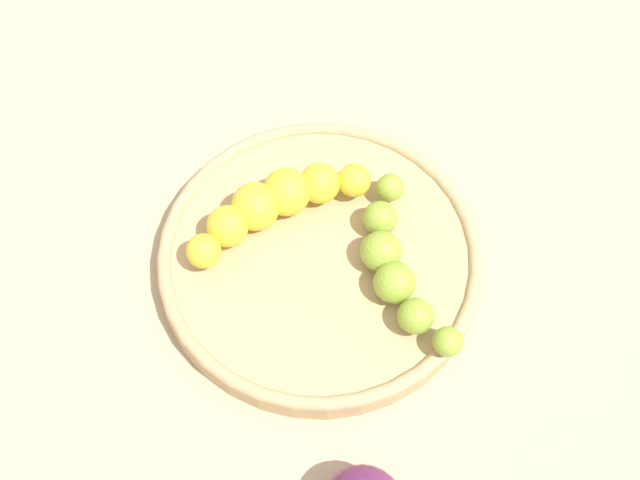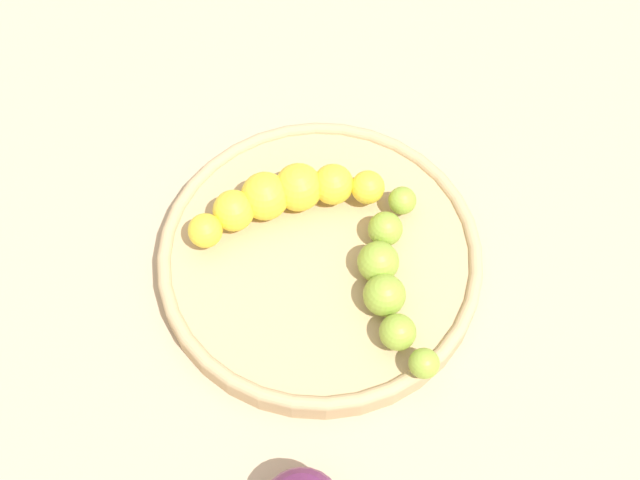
{
  "view_description": "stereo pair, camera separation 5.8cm",
  "coord_description": "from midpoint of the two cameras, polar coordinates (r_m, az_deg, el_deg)",
  "views": [
    {
      "loc": [
        -0.15,
        0.25,
        0.54
      ],
      "look_at": [
        0.0,
        0.0,
        0.04
      ],
      "focal_mm": 46.82,
      "sensor_mm": 36.0,
      "label": 1
    },
    {
      "loc": [
        -0.2,
        0.21,
        0.54
      ],
      "look_at": [
        0.0,
        0.0,
        0.04
      ],
      "focal_mm": 46.82,
      "sensor_mm": 36.0,
      "label": 2
    }
  ],
  "objects": [
    {
      "name": "banana_yellow",
      "position": [
        0.6,
        -5.95,
        2.27
      ],
      "size": [
        0.08,
        0.13,
        0.04
      ],
      "rotation": [
        0.0,
        0.0,
        5.77
      ],
      "color": "yellow",
      "rests_on": "fruit_bowl"
    },
    {
      "name": "banana_green",
      "position": [
        0.58,
        2.33,
        -2.03
      ],
      "size": [
        0.11,
        0.11,
        0.03
      ],
      "rotation": [
        0.0,
        0.0,
        0.81
      ],
      "color": "#8CAD38",
      "rests_on": "fruit_bowl"
    },
    {
      "name": "fruit_bowl",
      "position": [
        0.61,
        -2.75,
        -1.45
      ],
      "size": [
        0.23,
        0.23,
        0.02
      ],
      "color": "tan",
      "rests_on": "ground_plane"
    },
    {
      "name": "ground_plane",
      "position": [
        0.62,
        -2.7,
        -1.99
      ],
      "size": [
        2.4,
        2.4,
        0.0
      ],
      "primitive_type": "plane",
      "color": "tan"
    }
  ]
}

